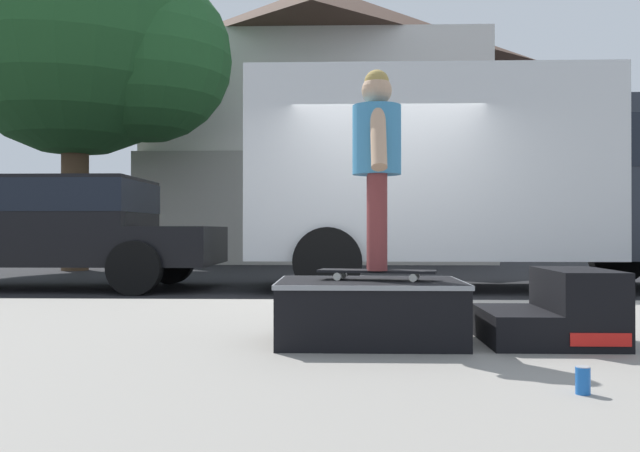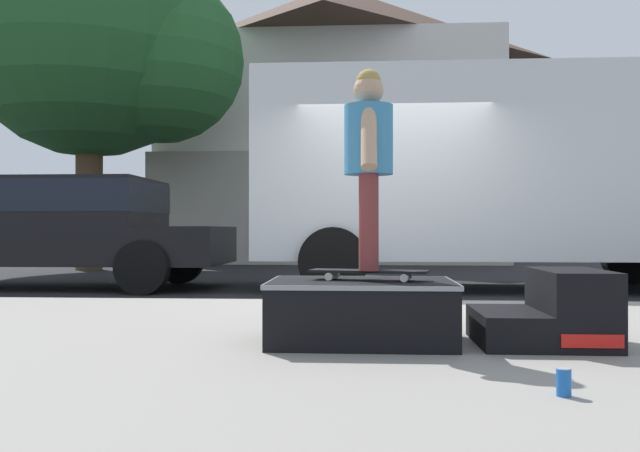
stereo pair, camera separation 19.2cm
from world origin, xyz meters
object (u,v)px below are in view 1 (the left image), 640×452
Objects in this scene: skate_box at (370,309)px; pickup_truck_black at (36,228)px; soda_can at (583,380)px; skater_kid at (377,152)px; street_tree_main at (91,33)px; box_truck at (490,173)px; skateboard at (377,272)px; kicker_ramp at (558,312)px.

skate_box is 6.97m from pickup_truck_black.
soda_can is at bearing -56.21° from skate_box.
skater_kid is 11.50m from street_tree_main.
skater_kid is 5.68m from box_truck.
skateboard is at bearing 121.98° from soda_can.
skateboard is 0.80m from skater_kid.
skater_kid reaches higher than skate_box.
kicker_ramp is at bearing -0.99° from skater_kid.
skateboard is 5.78m from box_truck.
pickup_truck_black reaches higher than soda_can.
street_tree_main reaches higher than skater_kid.
kicker_ramp is 0.12× the size of box_truck.
skate_box is 0.18× the size of box_truck.
soda_can is 6.96m from box_truck.
kicker_ramp is 1.22m from skateboard.
kicker_ramp is 1.03× the size of skateboard.
street_tree_main is at bearing 151.62° from box_truck.
soda_can is (0.86, -1.37, -0.40)m from skateboard.
skater_kid is (0.05, 0.02, 1.05)m from skate_box.
skate_box is 5.87m from box_truck.
pickup_truck_black is (-4.71, 5.13, 0.31)m from skateboard.
kicker_ramp is at bearing -54.37° from street_tree_main.
kicker_ramp is 0.62× the size of skater_kid.
box_truck reaches higher than soda_can.
box_truck is (1.95, 5.33, 0.32)m from skater_kid.
street_tree_main reaches higher than pickup_truck_black.
street_tree_main is (-6.74, 9.40, 4.71)m from kicker_ramp.
box_truck reaches higher than kicker_ramp.
skateboard reaches higher than skate_box.
skater_kid is (0.00, -0.00, 0.80)m from skateboard.
box_truck is at bearing 81.87° from kicker_ramp.
pickup_truck_black is (-4.71, 5.13, -0.49)m from skater_kid.
box_truck is (2.00, 5.35, 1.36)m from skate_box.
pickup_truck_black is (-5.90, 5.15, 0.57)m from kicker_ramp.
skater_kid is at bearing -59.38° from street_tree_main.
pickup_truck_black is 0.71× the size of street_tree_main.
pickup_truck_black reaches higher than kicker_ramp.
soda_can is at bearing -58.02° from skateboard.
pickup_truck_black is at bearing 132.57° from skater_kid.
kicker_ramp is 7.85m from pickup_truck_black.
skater_kid reaches higher than skateboard.
kicker_ramp reaches higher than soda_can.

